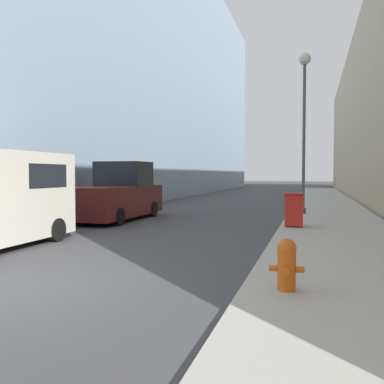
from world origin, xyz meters
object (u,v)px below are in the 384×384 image
(lamppost, at_px, (304,100))
(pickup_truck, at_px, (116,195))
(fire_hydrant, at_px, (287,263))
(trash_bin, at_px, (294,209))

(lamppost, height_order, pickup_truck, lamppost)
(fire_hydrant, relative_size, lamppost, 0.11)
(fire_hydrant, relative_size, pickup_truck, 0.14)
(lamppost, bearing_deg, trash_bin, -92.22)
(trash_bin, xyz_separation_m, pickup_truck, (-7.08, 1.53, 0.27))
(trash_bin, bearing_deg, fire_hydrant, -88.36)
(fire_hydrant, height_order, lamppost, lamppost)
(lamppost, distance_m, pickup_truck, 8.84)
(fire_hydrant, bearing_deg, pickup_truck, 127.93)
(fire_hydrant, height_order, trash_bin, trash_bin)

